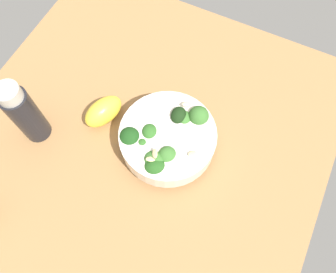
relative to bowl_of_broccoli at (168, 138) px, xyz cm
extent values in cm
cube|color=#996D42|center=(0.03, 5.05, -5.67)|extent=(69.46, 69.46, 3.99)
cylinder|color=silver|center=(0.12, -0.03, -2.98)|extent=(9.68, 9.68, 1.38)
cylinder|color=silver|center=(0.12, -0.03, -0.23)|extent=(17.60, 17.60, 4.13)
cylinder|color=beige|center=(0.12, -0.03, 1.44)|extent=(15.37, 15.37, 0.80)
cylinder|color=#2F662B|center=(-3.61, -1.66, -0.05)|extent=(1.45, 1.33, 1.66)
ellipsoid|color=#386B2B|center=(-3.61, -1.66, 1.52)|extent=(4.77, 4.83, 3.80)
cylinder|color=#4A8F3C|center=(-6.30, -0.57, -0.35)|extent=(2.06, 1.80, 1.97)
ellipsoid|color=#23511C|center=(-6.30, -0.57, 1.43)|extent=(5.37, 5.36, 3.41)
cylinder|color=#4A8F3C|center=(-3.41, 3.31, -0.37)|extent=(1.17, 1.36, 1.44)
ellipsoid|color=#2D6023|center=(-3.41, 3.31, 1.01)|extent=(3.01, 2.70, 2.60)
cylinder|color=#3C7A32|center=(4.04, -0.21, 0.37)|extent=(1.30, 1.53, 1.84)
ellipsoid|color=black|center=(4.04, -0.21, 2.10)|extent=(3.69, 3.22, 3.43)
cylinder|color=#4A8F3C|center=(-0.97, 3.13, 0.04)|extent=(1.33, 1.42, 1.51)
ellipsoid|color=#2D6023|center=(-0.97, 3.13, 1.53)|extent=(3.90, 3.60, 2.49)
cylinder|color=#3C7A32|center=(5.66, -3.53, -0.17)|extent=(1.68, 1.82, 1.64)
ellipsoid|color=#386B2B|center=(5.66, -3.53, 1.76)|extent=(5.10, 4.63, 5.01)
cylinder|color=#4A8F3C|center=(4.26, -1.43, -0.12)|extent=(1.61, 1.52, 1.25)
ellipsoid|color=#386B2B|center=(4.26, -1.43, 1.34)|extent=(4.13, 4.54, 3.29)
cylinder|color=#2F662B|center=(-3.46, 5.85, -0.45)|extent=(1.79, 2.00, 1.83)
ellipsoid|color=#194216|center=(-3.46, 5.85, 1.35)|extent=(5.50, 4.94, 4.03)
cylinder|color=#4A8F3C|center=(-5.53, 0.05, -0.08)|extent=(1.69, 1.56, 1.26)
ellipsoid|color=#386B2B|center=(-5.53, 0.05, 1.34)|extent=(4.33, 4.43, 4.01)
ellipsoid|color=#DBBC84|center=(-4.75, 0.09, 2.96)|extent=(2.06, 1.81, 0.78)
ellipsoid|color=#DBBC84|center=(-1.62, -5.56, 2.10)|extent=(2.04, 1.82, 0.96)
ellipsoid|color=#DBBC84|center=(6.46, -0.75, 2.70)|extent=(1.90, 2.02, 0.94)
ellipsoid|color=#DBBC84|center=(-5.83, 0.32, 2.60)|extent=(1.77, 2.07, 0.74)
ellipsoid|color=yellow|center=(-0.12, 13.78, -1.11)|extent=(9.21, 7.23, 5.12)
cylinder|color=black|center=(-8.22, 24.04, 2.77)|extent=(4.92, 4.92, 12.89)
cylinder|color=#B7B2A8|center=(-8.22, 24.04, 10.34)|extent=(4.15, 4.15, 2.25)
camera|label=1|loc=(-22.52, -10.99, 56.49)|focal=36.26mm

